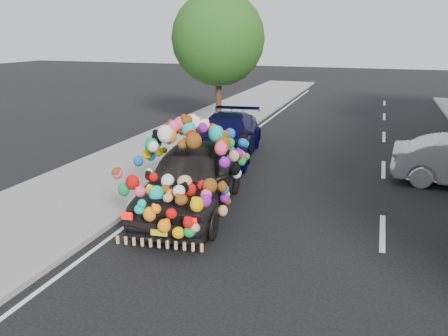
% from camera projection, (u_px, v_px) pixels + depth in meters
% --- Properties ---
extents(ground, '(100.00, 100.00, 0.00)m').
position_uv_depth(ground, '(230.00, 212.00, 10.91)').
color(ground, black).
rests_on(ground, ground).
extents(sidewalk, '(4.00, 60.00, 0.12)m').
position_uv_depth(sidewalk, '(86.00, 190.00, 12.26)').
color(sidewalk, gray).
rests_on(sidewalk, ground).
extents(kerb, '(0.15, 60.00, 0.13)m').
position_uv_depth(kerb, '(147.00, 198.00, 11.64)').
color(kerb, gray).
rests_on(kerb, ground).
extents(lane_markings, '(6.00, 50.00, 0.01)m').
position_uv_depth(lane_markings, '(383.00, 232.00, 9.76)').
color(lane_markings, silver).
rests_on(lane_markings, ground).
extents(tree_near_sidewalk, '(4.20, 4.20, 6.13)m').
position_uv_depth(tree_near_sidewalk, '(218.00, 39.00, 19.49)').
color(tree_near_sidewalk, '#332114').
rests_on(tree_near_sidewalk, ground).
extents(plush_art_car, '(3.01, 5.34, 2.31)m').
position_uv_depth(plush_art_car, '(191.00, 164.00, 10.74)').
color(plush_art_car, black).
rests_on(plush_art_car, ground).
extents(navy_sedan, '(2.80, 5.40, 1.50)m').
position_uv_depth(navy_sedan, '(226.00, 137.00, 15.48)').
color(navy_sedan, black).
rests_on(navy_sedan, ground).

